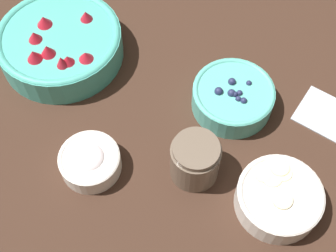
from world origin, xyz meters
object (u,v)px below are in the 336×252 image
bowl_blueberries (233,96)px  bowl_cream (90,161)px  bowl_strawberries (60,43)px  jar_chocolate (195,161)px  bowl_bananas (279,197)px

bowl_blueberries → bowl_cream: bowl_blueberries is taller
bowl_strawberries → jar_chocolate: (-0.34, 0.13, 0.00)m
bowl_blueberries → bowl_bananas: bowl_blueberries is taller
bowl_cream → bowl_bananas: bearing=-167.7°
bowl_blueberries → bowl_cream: size_ratio=1.43×
bowl_strawberries → jar_chocolate: 0.36m
bowl_strawberries → bowl_cream: 0.26m
bowl_blueberries → jar_chocolate: (0.01, 0.16, 0.01)m
bowl_strawberries → bowl_bananas: size_ratio=1.73×
bowl_strawberries → bowl_cream: bearing=131.9°
bowl_strawberries → bowl_cream: (-0.18, 0.20, -0.01)m
bowl_bananas → jar_chocolate: 0.15m
bowl_strawberries → bowl_blueberries: bowl_strawberries is taller
bowl_cream → jar_chocolate: size_ratio=1.22×
bowl_cream → jar_chocolate: bearing=-157.7°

